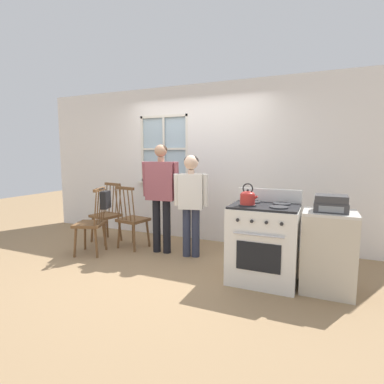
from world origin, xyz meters
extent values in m
plane|color=#937551|center=(0.00, 0.00, 0.00)|extent=(16.00, 16.00, 0.00)
cube|color=white|center=(-2.17, 1.40, 1.35)|extent=(2.07, 0.06, 2.70)
cube|color=white|center=(1.52, 1.40, 1.35)|extent=(3.37, 0.06, 2.70)
cube|color=white|center=(-0.65, 1.40, 0.50)|extent=(0.97, 0.06, 1.01)
cube|color=white|center=(-0.65, 1.40, 2.46)|extent=(0.97, 0.06, 0.49)
cube|color=silver|center=(-0.65, 1.32, 0.99)|extent=(1.03, 0.10, 0.03)
cube|color=#9EB7C6|center=(-0.65, 1.41, 1.61)|extent=(0.91, 0.01, 1.15)
cube|color=silver|center=(-0.65, 1.38, 1.61)|extent=(0.04, 0.02, 1.21)
cube|color=silver|center=(-0.65, 1.38, 1.61)|extent=(0.97, 0.02, 0.04)
cube|color=silver|center=(-1.11, 1.38, 1.61)|extent=(0.04, 0.03, 1.21)
cube|color=silver|center=(-0.19, 1.38, 1.61)|extent=(0.04, 0.03, 1.21)
cube|color=silver|center=(-0.65, 1.38, 2.19)|extent=(0.97, 0.03, 0.04)
cube|color=silver|center=(-0.65, 1.38, 1.03)|extent=(0.97, 0.03, 0.04)
cube|color=brown|center=(-1.18, -0.02, 0.46)|extent=(0.52, 0.53, 0.04)
cylinder|color=brown|center=(-1.38, 0.09, 0.22)|extent=(0.08, 0.06, 0.44)
cylinder|color=brown|center=(-1.27, -0.23, 0.22)|extent=(0.06, 0.08, 0.44)
cylinder|color=brown|center=(-1.08, 0.19, 0.22)|extent=(0.06, 0.08, 0.44)
cylinder|color=brown|center=(-0.97, -0.13, 0.22)|extent=(0.08, 0.06, 0.44)
cylinder|color=brown|center=(-1.07, 0.21, 0.72)|extent=(0.07, 0.04, 0.52)
cylinder|color=brown|center=(-1.05, 0.12, 0.72)|extent=(0.07, 0.04, 0.52)
cylinder|color=brown|center=(-1.02, 0.04, 0.72)|extent=(0.07, 0.04, 0.52)
cylinder|color=brown|center=(-0.99, -0.05, 0.72)|extent=(0.07, 0.04, 0.52)
cylinder|color=brown|center=(-0.96, -0.13, 0.72)|extent=(0.07, 0.04, 0.52)
cube|color=brown|center=(-1.02, 0.04, 0.99)|extent=(0.16, 0.37, 0.04)
cube|color=brown|center=(-1.37, 0.59, 0.46)|extent=(0.49, 0.48, 0.04)
cylinder|color=brown|center=(-1.57, 0.47, 0.22)|extent=(0.08, 0.07, 0.44)
cylinder|color=brown|center=(-1.24, 0.40, 0.22)|extent=(0.07, 0.08, 0.44)
cylinder|color=brown|center=(-1.51, 0.78, 0.22)|extent=(0.07, 0.08, 0.44)
cylinder|color=brown|center=(-1.18, 0.71, 0.22)|extent=(0.08, 0.07, 0.44)
cylinder|color=brown|center=(-1.52, 0.79, 0.72)|extent=(0.03, 0.07, 0.52)
cylinder|color=brown|center=(-1.43, 0.77, 0.72)|extent=(0.03, 0.07, 0.52)
cylinder|color=brown|center=(-1.34, 0.75, 0.72)|extent=(0.03, 0.07, 0.52)
cylinder|color=brown|center=(-1.25, 0.74, 0.72)|extent=(0.03, 0.07, 0.52)
cylinder|color=brown|center=(-1.16, 0.72, 0.72)|extent=(0.03, 0.07, 0.52)
cube|color=brown|center=(-1.34, 0.75, 0.99)|extent=(0.38, 0.12, 0.04)
cube|color=brown|center=(-0.75, 0.50, 0.46)|extent=(0.48, 0.47, 0.04)
cylinder|color=brown|center=(-0.55, 0.63, 0.22)|extent=(0.08, 0.07, 0.44)
cylinder|color=brown|center=(-0.88, 0.69, 0.22)|extent=(0.07, 0.08, 0.44)
cylinder|color=brown|center=(-0.61, 0.31, 0.22)|extent=(0.07, 0.08, 0.44)
cylinder|color=brown|center=(-0.94, 0.37, 0.22)|extent=(0.08, 0.07, 0.44)
cylinder|color=brown|center=(-0.60, 0.30, 0.72)|extent=(0.03, 0.07, 0.52)
cylinder|color=brown|center=(-0.69, 0.32, 0.72)|extent=(0.03, 0.07, 0.52)
cylinder|color=brown|center=(-0.77, 0.33, 0.72)|extent=(0.03, 0.07, 0.52)
cylinder|color=brown|center=(-0.86, 0.35, 0.72)|extent=(0.03, 0.07, 0.52)
cylinder|color=brown|center=(-0.95, 0.36, 0.72)|extent=(0.03, 0.07, 0.52)
cube|color=brown|center=(-0.77, 0.33, 0.99)|extent=(0.38, 0.11, 0.04)
cylinder|color=black|center=(-0.29, 0.47, 0.41)|extent=(0.12, 0.12, 0.82)
cylinder|color=black|center=(-0.12, 0.48, 0.41)|extent=(0.12, 0.12, 0.82)
cube|color=#934C56|center=(-0.21, 0.47, 1.11)|extent=(0.46, 0.25, 0.58)
cylinder|color=#934C56|center=(-0.46, 0.43, 1.14)|extent=(0.08, 0.12, 0.54)
cylinder|color=#934C56|center=(0.05, 0.47, 1.14)|extent=(0.08, 0.12, 0.54)
cylinder|color=tan|center=(-0.21, 0.47, 1.44)|extent=(0.10, 0.10, 0.07)
sphere|color=tan|center=(-0.21, 0.47, 1.56)|extent=(0.19, 0.19, 0.19)
ellipsoid|color=#332319|center=(-0.21, 0.49, 1.58)|extent=(0.19, 0.19, 0.15)
cylinder|color=#2D3347|center=(0.22, 0.47, 0.36)|extent=(0.12, 0.12, 0.72)
cylinder|color=#2D3347|center=(0.35, 0.50, 0.36)|extent=(0.12, 0.12, 0.72)
cube|color=white|center=(0.29, 0.48, 0.98)|extent=(0.39, 0.29, 0.51)
cylinder|color=white|center=(0.09, 0.41, 1.00)|extent=(0.10, 0.12, 0.47)
cylinder|color=white|center=(0.50, 0.51, 1.00)|extent=(0.10, 0.12, 0.47)
cylinder|color=beige|center=(0.29, 0.48, 1.26)|extent=(0.10, 0.10, 0.06)
sphere|color=beige|center=(0.29, 0.48, 1.40)|extent=(0.21, 0.21, 0.21)
ellipsoid|color=black|center=(0.28, 0.50, 1.42)|extent=(0.21, 0.21, 0.17)
cube|color=white|center=(1.43, 0.03, 0.45)|extent=(0.78, 0.64, 0.90)
cube|color=black|center=(1.43, 0.03, 0.91)|extent=(0.77, 0.61, 0.02)
cylinder|color=#2D2D30|center=(1.25, -0.10, 0.93)|extent=(0.20, 0.20, 0.02)
cylinder|color=#2D2D30|center=(1.60, -0.10, 0.93)|extent=(0.20, 0.20, 0.02)
cylinder|color=#2D2D30|center=(1.25, 0.16, 0.93)|extent=(0.20, 0.20, 0.02)
cylinder|color=#2D2D30|center=(1.60, 0.16, 0.93)|extent=(0.20, 0.20, 0.02)
cube|color=white|center=(1.43, 0.32, 1.00)|extent=(0.78, 0.06, 0.16)
cube|color=black|center=(1.43, -0.29, 0.40)|extent=(0.49, 0.01, 0.32)
cylinder|color=silver|center=(1.43, -0.31, 0.65)|extent=(0.55, 0.02, 0.02)
cylinder|color=#232326|center=(1.19, -0.30, 0.79)|extent=(0.04, 0.02, 0.04)
cylinder|color=#232326|center=(1.35, -0.30, 0.79)|extent=(0.04, 0.02, 0.04)
cylinder|color=#232326|center=(1.51, -0.30, 0.79)|extent=(0.04, 0.02, 0.04)
cylinder|color=#232326|center=(1.66, -0.30, 0.79)|extent=(0.04, 0.02, 0.04)
cylinder|color=red|center=(1.25, -0.10, 1.00)|extent=(0.17, 0.17, 0.12)
ellipsoid|color=red|center=(1.25, -0.10, 1.06)|extent=(0.16, 0.16, 0.07)
sphere|color=black|center=(1.25, -0.10, 1.10)|extent=(0.03, 0.03, 0.03)
cylinder|color=red|center=(1.33, -0.10, 1.02)|extent=(0.08, 0.03, 0.07)
torus|color=black|center=(1.25, -0.10, 1.12)|extent=(0.12, 0.01, 0.12)
cylinder|color=#935B3D|center=(-0.67, 1.31, 1.05)|extent=(0.14, 0.14, 0.08)
cylinder|color=#33261C|center=(-0.67, 1.31, 1.08)|extent=(0.12, 0.12, 0.01)
cone|color=#286033|center=(-0.65, 1.32, 1.16)|extent=(0.06, 0.04, 0.16)
cone|color=#286033|center=(-0.68, 1.32, 1.13)|extent=(0.05, 0.05, 0.10)
cone|color=#286033|center=(-0.67, 1.29, 1.14)|extent=(0.04, 0.07, 0.11)
cube|color=black|center=(-0.93, 0.07, 0.84)|extent=(0.16, 0.24, 0.26)
torus|color=black|center=(-1.01, 0.04, 1.01)|extent=(0.16, 0.16, 0.01)
cube|color=beige|center=(2.13, 0.05, 0.43)|extent=(0.55, 0.50, 0.87)
cube|color=beige|center=(2.13, 0.05, 0.89)|extent=(0.55, 0.50, 0.03)
cube|color=#38383A|center=(2.13, 0.03, 0.95)|extent=(0.34, 0.28, 0.10)
cube|color=#38383A|center=(2.13, 0.03, 1.04)|extent=(0.32, 0.27, 0.08)
cube|color=gray|center=(2.13, -0.11, 0.95)|extent=(0.24, 0.01, 0.06)
camera|label=1|loc=(2.02, -3.47, 1.52)|focal=28.00mm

